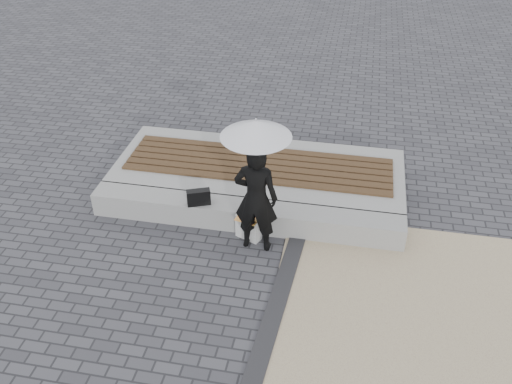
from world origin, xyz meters
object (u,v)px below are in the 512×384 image
Objects in this scene: seating_ledge at (245,215)px; canvas_tote at (248,227)px; woman at (256,198)px; parasol at (256,129)px; handbag at (199,197)px.

canvas_tote is at bearing -68.23° from seating_ledge.
woman is 1.14m from parasol.
handbag is 0.90× the size of canvas_tote.
parasol is 3.41× the size of handbag.
parasol reaches higher than seating_ledge.
handbag is at bearing -169.57° from canvas_tote.
parasol is at bearing -59.97° from seating_ledge.
handbag is (-0.98, 0.35, -1.50)m from parasol.
parasol is 1.84m from canvas_tote.
seating_ledge is 1.91m from parasol.
woman is 1.10m from handbag.
woman is 0.72m from canvas_tote.
seating_ledge is at bearing 134.72° from canvas_tote.
woman reaches higher than seating_ledge.
canvas_tote is at bearing -34.55° from handbag.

